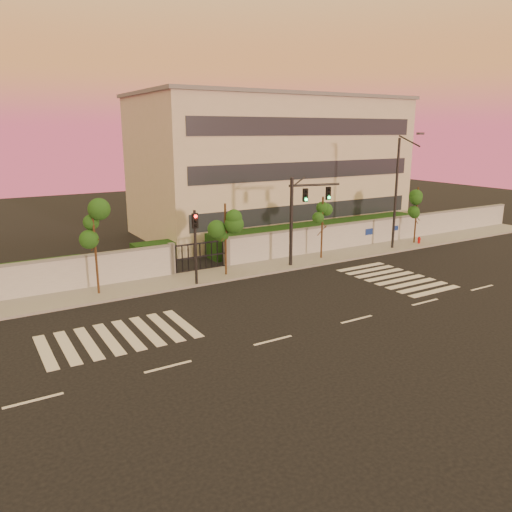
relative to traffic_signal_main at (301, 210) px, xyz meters
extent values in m
plane|color=black|center=(-3.62, -9.83, -3.90)|extent=(120.00, 120.00, 0.00)
cube|color=gray|center=(-3.62, 0.67, -3.82)|extent=(60.00, 3.00, 0.15)
cube|color=#ABAEB2|center=(10.88, 2.17, -2.90)|extent=(31.00, 0.30, 2.00)
cube|color=slate|center=(10.88, 2.17, -1.84)|extent=(31.00, 0.36, 0.12)
cube|color=slate|center=(-8.62, 2.17, -2.80)|extent=(0.35, 0.35, 2.20)
cube|color=slate|center=(-4.62, 2.17, -2.80)|extent=(0.35, 0.35, 2.20)
cube|color=#103513|center=(5.38, 4.67, -3.00)|extent=(20.00, 2.00, 1.80)
cube|color=#103513|center=(-6.62, 7.17, -3.30)|extent=(6.00, 1.50, 1.20)
cube|color=beige|center=(5.38, 12.17, 2.10)|extent=(24.00, 12.00, 12.00)
cube|color=#262D38|center=(5.38, 6.15, -1.40)|extent=(22.00, 0.08, 1.40)
cube|color=#262D38|center=(5.38, 6.15, 2.10)|extent=(22.00, 0.08, 1.40)
cube|color=#262D38|center=(5.38, 6.15, 5.60)|extent=(22.00, 0.08, 1.40)
cube|color=slate|center=(5.38, 12.17, 8.20)|extent=(24.40, 12.40, 0.30)
cube|color=silver|center=(-17.62, -5.83, -3.89)|extent=(0.50, 4.00, 0.02)
cube|color=silver|center=(-16.72, -5.83, -3.89)|extent=(0.50, 4.00, 0.02)
cube|color=silver|center=(-15.82, -5.83, -3.89)|extent=(0.50, 4.00, 0.02)
cube|color=silver|center=(-14.92, -5.83, -3.89)|extent=(0.50, 4.00, 0.02)
cube|color=silver|center=(-14.02, -5.83, -3.89)|extent=(0.50, 4.00, 0.02)
cube|color=silver|center=(-13.12, -5.83, -3.89)|extent=(0.50, 4.00, 0.02)
cube|color=silver|center=(-12.22, -5.83, -3.89)|extent=(0.50, 4.00, 0.02)
cube|color=silver|center=(-11.32, -5.83, -3.89)|extent=(0.50, 4.00, 0.02)
cube|color=silver|center=(3.38, -8.83, -3.89)|extent=(4.00, 0.50, 0.02)
cube|color=silver|center=(3.38, -7.93, -3.89)|extent=(4.00, 0.50, 0.02)
cube|color=silver|center=(3.38, -7.03, -3.89)|extent=(4.00, 0.50, 0.02)
cube|color=silver|center=(3.38, -6.13, -3.89)|extent=(4.00, 0.50, 0.02)
cube|color=silver|center=(3.38, -5.23, -3.89)|extent=(4.00, 0.50, 0.02)
cube|color=silver|center=(3.38, -4.33, -3.89)|extent=(4.00, 0.50, 0.02)
cube|color=silver|center=(3.38, -3.43, -3.89)|extent=(4.00, 0.50, 0.02)
cube|color=silver|center=(3.38, -2.53, -3.89)|extent=(4.00, 0.50, 0.02)
cube|color=silver|center=(-18.62, -9.83, -3.89)|extent=(2.00, 0.15, 0.01)
cube|color=silver|center=(-13.62, -9.83, -3.89)|extent=(2.00, 0.15, 0.01)
cube|color=silver|center=(-8.62, -9.83, -3.89)|extent=(2.00, 0.15, 0.01)
cube|color=silver|center=(-3.62, -9.83, -3.89)|extent=(2.00, 0.15, 0.01)
cube|color=silver|center=(1.38, -9.83, -3.89)|extent=(2.00, 0.15, 0.01)
cube|color=silver|center=(6.38, -9.83, -3.89)|extent=(2.00, 0.15, 0.01)
cylinder|color=#382314|center=(-13.72, 0.63, -1.27)|extent=(0.13, 0.13, 5.26)
sphere|color=#1A4814|center=(-13.72, 0.63, 0.31)|extent=(1.17, 1.17, 1.17)
sphere|color=#1A4814|center=(-13.35, 0.84, -0.48)|extent=(0.90, 0.90, 0.90)
sphere|color=#1A4814|center=(-14.04, 0.47, -0.21)|extent=(0.85, 0.85, 0.85)
cylinder|color=#382314|center=(-5.68, 0.27, -1.52)|extent=(0.13, 0.13, 4.76)
sphere|color=#1A4814|center=(-5.68, 0.27, -0.09)|extent=(1.22, 1.22, 1.22)
sphere|color=#1A4814|center=(-5.29, 0.50, -0.81)|extent=(0.93, 0.93, 0.93)
sphere|color=#1A4814|center=(-6.01, 0.11, -0.57)|extent=(0.89, 0.89, 0.89)
cylinder|color=#382314|center=(2.33, 0.55, -1.59)|extent=(0.13, 0.13, 4.62)
sphere|color=#1A4814|center=(2.33, 0.55, -0.21)|extent=(1.21, 1.21, 1.21)
sphere|color=#1A4814|center=(2.71, 0.77, -0.90)|extent=(0.92, 0.92, 0.92)
sphere|color=#1A4814|center=(2.00, 0.38, -0.67)|extent=(0.88, 0.88, 0.88)
cylinder|color=#382314|center=(12.13, 0.57, -1.53)|extent=(0.13, 0.13, 4.74)
sphere|color=#1A4814|center=(12.13, 0.57, -0.11)|extent=(1.17, 1.17, 1.17)
sphere|color=#1A4814|center=(12.50, 0.78, -0.82)|extent=(0.89, 0.89, 0.89)
sphere|color=#1A4814|center=(11.81, 0.41, -0.58)|extent=(0.85, 0.85, 0.85)
cylinder|color=black|center=(-0.78, 0.01, -0.81)|extent=(0.24, 0.24, 6.17)
cylinder|color=black|center=(1.11, 0.01, 1.67)|extent=(3.73, 0.93, 0.16)
cube|color=black|center=(0.32, -0.04, 1.03)|extent=(0.35, 0.18, 0.90)
sphere|color=#0CF259|center=(0.32, -0.15, 0.75)|extent=(0.20, 0.20, 0.20)
cube|color=black|center=(2.31, -0.04, 1.03)|extent=(0.35, 0.18, 0.90)
sphere|color=#0CF259|center=(2.31, -0.15, 0.75)|extent=(0.20, 0.20, 0.20)
cylinder|color=black|center=(-8.17, -0.61, -1.57)|extent=(0.17, 0.17, 4.65)
cube|color=black|center=(-8.17, -0.66, 0.13)|extent=(0.36, 0.19, 0.93)
sphere|color=red|center=(-8.17, -0.77, 0.42)|extent=(0.21, 0.21, 0.21)
cylinder|color=black|center=(9.18, 0.16, 0.43)|extent=(0.19, 0.19, 8.65)
cylinder|color=black|center=(9.18, -0.81, 4.53)|extent=(0.11, 2.07, 0.84)
cube|color=#3F3F44|center=(9.18, -1.78, 5.08)|extent=(0.54, 0.27, 0.16)
cylinder|color=#B00B0B|center=(12.23, 0.15, -3.66)|extent=(0.21, 0.21, 0.47)
cylinder|color=#B00B0B|center=(12.23, 0.15, -3.38)|extent=(0.26, 0.26, 0.09)
sphere|color=#B00B0B|center=(12.23, 0.15, -3.28)|extent=(0.17, 0.17, 0.17)
cylinder|color=#B00B0B|center=(12.23, 0.15, -3.57)|extent=(0.27, 0.12, 0.09)
camera|label=1|loc=(-20.04, -27.28, 5.29)|focal=35.00mm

